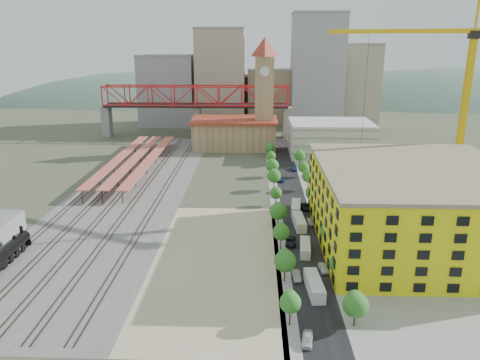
{
  "coord_description": "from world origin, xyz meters",
  "views": [
    {
      "loc": [
        4.27,
        -124.94,
        47.18
      ],
      "look_at": [
        0.23,
        -2.2,
        10.0
      ],
      "focal_mm": 35.0,
      "sensor_mm": 36.0,
      "label": 1
    }
  ],
  "objects_px": {
    "locomotive": "(3,256)",
    "site_trailer_a": "(314,286)",
    "clock_tower": "(264,83)",
    "construction_building": "(414,206)",
    "site_trailer_c": "(299,222)",
    "site_trailer_d": "(296,208)",
    "site_trailer_b": "(305,248)",
    "car_0": "(307,339)",
    "tower_crane": "(454,82)"
  },
  "relations": [
    {
      "from": "site_trailer_c",
      "to": "site_trailer_d",
      "type": "distance_m",
      "value": 11.05
    },
    {
      "from": "site_trailer_a",
      "to": "site_trailer_c",
      "type": "height_order",
      "value": "site_trailer_a"
    },
    {
      "from": "tower_crane",
      "to": "site_trailer_d",
      "type": "distance_m",
      "value": 56.75
    },
    {
      "from": "site_trailer_c",
      "to": "clock_tower",
      "type": "bearing_deg",
      "value": 91.5
    },
    {
      "from": "tower_crane",
      "to": "car_0",
      "type": "bearing_deg",
      "value": -123.58
    },
    {
      "from": "construction_building",
      "to": "site_trailer_b",
      "type": "distance_m",
      "value": 27.99
    },
    {
      "from": "site_trailer_b",
      "to": "site_trailer_c",
      "type": "relative_size",
      "value": 0.89
    },
    {
      "from": "clock_tower",
      "to": "tower_crane",
      "type": "relative_size",
      "value": 0.9
    },
    {
      "from": "site_trailer_b",
      "to": "car_0",
      "type": "relative_size",
      "value": 1.92
    },
    {
      "from": "site_trailer_c",
      "to": "site_trailer_d",
      "type": "relative_size",
      "value": 1.01
    },
    {
      "from": "clock_tower",
      "to": "construction_building",
      "type": "height_order",
      "value": "clock_tower"
    },
    {
      "from": "clock_tower",
      "to": "site_trailer_c",
      "type": "height_order",
      "value": "clock_tower"
    },
    {
      "from": "locomotive",
      "to": "site_trailer_d",
      "type": "bearing_deg",
      "value": 27.91
    },
    {
      "from": "tower_crane",
      "to": "site_trailer_b",
      "type": "relative_size",
      "value": 6.72
    },
    {
      "from": "clock_tower",
      "to": "site_trailer_d",
      "type": "bearing_deg",
      "value": -84.29
    },
    {
      "from": "tower_crane",
      "to": "site_trailer_d",
      "type": "bearing_deg",
      "value": -166.29
    },
    {
      "from": "locomotive",
      "to": "site_trailer_a",
      "type": "bearing_deg",
      "value": -7.7
    },
    {
      "from": "locomotive",
      "to": "site_trailer_d",
      "type": "height_order",
      "value": "locomotive"
    },
    {
      "from": "construction_building",
      "to": "tower_crane",
      "type": "distance_m",
      "value": 44.17
    },
    {
      "from": "construction_building",
      "to": "site_trailer_c",
      "type": "height_order",
      "value": "construction_building"
    },
    {
      "from": "site_trailer_a",
      "to": "site_trailer_c",
      "type": "bearing_deg",
      "value": 85.95
    },
    {
      "from": "tower_crane",
      "to": "car_0",
      "type": "height_order",
      "value": "tower_crane"
    },
    {
      "from": "clock_tower",
      "to": "site_trailer_a",
      "type": "distance_m",
      "value": 127.09
    },
    {
      "from": "tower_crane",
      "to": "site_trailer_c",
      "type": "height_order",
      "value": "tower_crane"
    },
    {
      "from": "tower_crane",
      "to": "site_trailer_d",
      "type": "xyz_separation_m",
      "value": [
        -43.96,
        -10.72,
        -34.26
      ]
    },
    {
      "from": "locomotive",
      "to": "site_trailer_d",
      "type": "xyz_separation_m",
      "value": [
        66.0,
        34.96,
        -0.9
      ]
    },
    {
      "from": "construction_building",
      "to": "site_trailer_a",
      "type": "xyz_separation_m",
      "value": [
        -26.0,
        -23.87,
        -8.05
      ]
    },
    {
      "from": "site_trailer_b",
      "to": "site_trailer_d",
      "type": "distance_m",
      "value": 26.3
    },
    {
      "from": "locomotive",
      "to": "car_0",
      "type": "distance_m",
      "value": 67.82
    },
    {
      "from": "clock_tower",
      "to": "site_trailer_a",
      "type": "bearing_deg",
      "value": -86.3
    },
    {
      "from": "site_trailer_c",
      "to": "site_trailer_a",
      "type": "bearing_deg",
      "value": -93.52
    },
    {
      "from": "construction_building",
      "to": "car_0",
      "type": "distance_m",
      "value": 50.16
    },
    {
      "from": "site_trailer_d",
      "to": "car_0",
      "type": "relative_size",
      "value": 2.14
    },
    {
      "from": "tower_crane",
      "to": "construction_building",
      "type": "bearing_deg",
      "value": -120.29
    },
    {
      "from": "site_trailer_c",
      "to": "car_0",
      "type": "distance_m",
      "value": 49.06
    },
    {
      "from": "locomotive",
      "to": "tower_crane",
      "type": "xyz_separation_m",
      "value": [
        109.96,
        45.68,
        33.36
      ]
    },
    {
      "from": "construction_building",
      "to": "site_trailer_d",
      "type": "bearing_deg",
      "value": 142.41
    },
    {
      "from": "clock_tower",
      "to": "site_trailer_c",
      "type": "xyz_separation_m",
      "value": [
        8.0,
        -91.03,
        -27.38
      ]
    },
    {
      "from": "construction_building",
      "to": "site_trailer_d",
      "type": "height_order",
      "value": "construction_building"
    },
    {
      "from": "site_trailer_d",
      "to": "locomotive",
      "type": "bearing_deg",
      "value": -146.2
    },
    {
      "from": "site_trailer_a",
      "to": "site_trailer_c",
      "type": "relative_size",
      "value": 1.03
    },
    {
      "from": "construction_building",
      "to": "car_0",
      "type": "relative_size",
      "value": 11.33
    },
    {
      "from": "locomotive",
      "to": "site_trailer_d",
      "type": "relative_size",
      "value": 2.47
    },
    {
      "from": "locomotive",
      "to": "clock_tower",
      "type": "bearing_deg",
      "value": 63.22
    },
    {
      "from": "car_0",
      "to": "site_trailer_b",
      "type": "bearing_deg",
      "value": 94.73
    },
    {
      "from": "site_trailer_b",
      "to": "car_0",
      "type": "distance_m",
      "value": 33.85
    },
    {
      "from": "construction_building",
      "to": "car_0",
      "type": "bearing_deg",
      "value": -125.94
    },
    {
      "from": "site_trailer_b",
      "to": "site_trailer_c",
      "type": "height_order",
      "value": "site_trailer_c"
    },
    {
      "from": "site_trailer_c",
      "to": "car_0",
      "type": "bearing_deg",
      "value": -97.02
    },
    {
      "from": "site_trailer_a",
      "to": "locomotive",
      "type": "bearing_deg",
      "value": 168.25
    }
  ]
}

